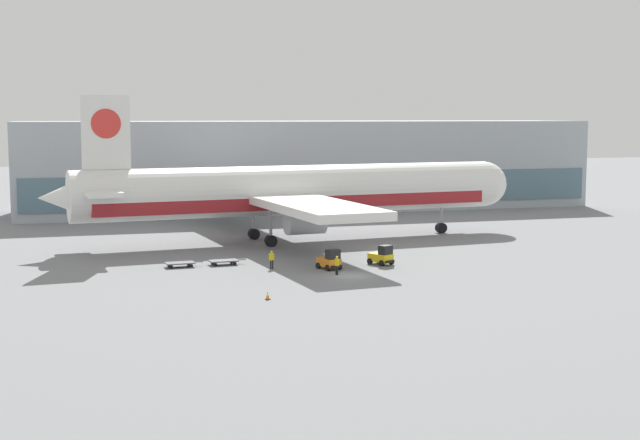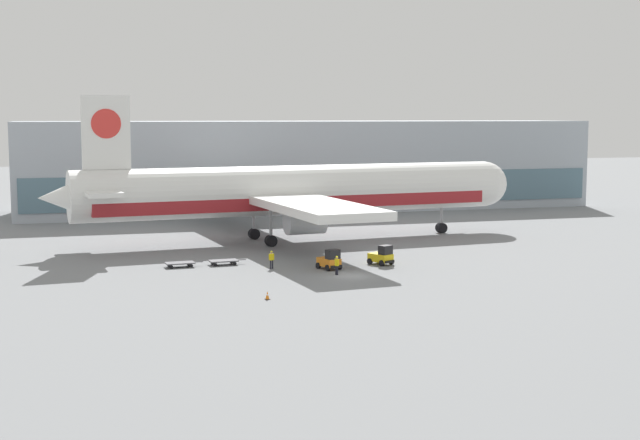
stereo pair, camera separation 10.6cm
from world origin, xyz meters
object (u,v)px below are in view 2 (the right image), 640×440
(baggage_tug_mid, at_px, (382,256))
(baggage_dolly_lead, at_px, (180,263))
(ground_crew_far, at_px, (337,264))
(traffic_cone_near, at_px, (267,295))
(airplane_main, at_px, (289,192))
(ground_crew_near, at_px, (272,258))
(baggage_dolly_second, at_px, (224,261))
(baggage_tug_foreground, at_px, (330,260))

(baggage_tug_mid, height_order, baggage_dolly_lead, baggage_tug_mid)
(ground_crew_far, height_order, traffic_cone_near, ground_crew_far)
(baggage_tug_mid, bearing_deg, airplane_main, 166.58)
(ground_crew_near, distance_m, ground_crew_far, 7.10)
(baggage_dolly_lead, distance_m, ground_crew_far, 15.94)
(baggage_dolly_second, distance_m, traffic_cone_near, 17.71)
(baggage_tug_mid, height_order, ground_crew_near, baggage_tug_mid)
(baggage_dolly_second, distance_m, ground_crew_far, 12.56)
(baggage_dolly_lead, bearing_deg, baggage_tug_mid, -15.88)
(ground_crew_far, bearing_deg, baggage_dolly_second, -157.19)
(baggage_dolly_second, relative_size, ground_crew_far, 2.08)
(baggage_tug_foreground, relative_size, baggage_dolly_lead, 0.73)
(baggage_dolly_second, bearing_deg, ground_crew_far, -46.95)
(baggage_tug_mid, relative_size, ground_crew_far, 1.56)
(airplane_main, relative_size, baggage_dolly_second, 15.50)
(traffic_cone_near, bearing_deg, airplane_main, 72.66)
(traffic_cone_near, bearing_deg, baggage_dolly_lead, 105.12)
(airplane_main, bearing_deg, baggage_dolly_second, -131.23)
(baggage_tug_mid, relative_size, ground_crew_near, 1.58)
(baggage_dolly_lead, relative_size, ground_crew_far, 2.08)
(baggage_tug_foreground, xyz_separation_m, baggage_tug_mid, (5.79, 1.21, 0.00))
(traffic_cone_near, bearing_deg, ground_crew_far, 46.24)
(ground_crew_far, relative_size, traffic_cone_near, 2.65)
(baggage_dolly_second, xyz_separation_m, ground_crew_far, (9.15, -8.57, 0.68))
(baggage_tug_mid, relative_size, traffic_cone_near, 4.14)
(ground_crew_near, bearing_deg, baggage_dolly_lead, -32.28)
(baggage_tug_foreground, height_order, ground_crew_near, baggage_tug_foreground)
(ground_crew_near, xyz_separation_m, traffic_cone_near, (-3.65, -14.08, -0.72))
(airplane_main, xyz_separation_m, baggage_dolly_second, (-10.48, -14.55, -5.45))
(baggage_dolly_lead, bearing_deg, airplane_main, 40.88)
(baggage_tug_mid, bearing_deg, ground_crew_near, -120.97)
(baggage_dolly_lead, distance_m, traffic_cone_near, 18.22)
(airplane_main, height_order, ground_crew_far, airplane_main)
(baggage_dolly_second, xyz_separation_m, ground_crew_near, (4.06, -3.62, 0.66))
(airplane_main, bearing_deg, baggage_tug_foreground, -98.50)
(ground_crew_near, bearing_deg, baggage_tug_mid, 166.89)
(baggage_dolly_second, relative_size, traffic_cone_near, 5.51)
(baggage_dolly_second, bearing_deg, baggage_tug_foreground, -34.13)
(airplane_main, bearing_deg, baggage_tug_mid, -81.39)
(baggage_dolly_lead, relative_size, traffic_cone_near, 5.51)
(airplane_main, distance_m, baggage_tug_mid, 20.06)
(traffic_cone_near, bearing_deg, ground_crew_near, 75.45)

